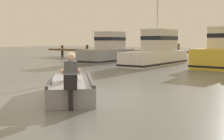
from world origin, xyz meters
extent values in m
plane|color=slate|center=(0.00, 0.00, 0.00)|extent=(120.00, 120.00, 0.00)
cube|color=brown|center=(-8.78, 14.55, 0.69)|extent=(13.23, 1.50, 0.16)
cylinder|color=#4D3924|center=(-14.99, 15.25, 0.54)|extent=(0.24, 0.24, 1.08)
cylinder|color=#4D3924|center=(-11.89, 15.25, 0.56)|extent=(0.24, 0.24, 1.13)
cylinder|color=#4D3924|center=(-8.78, 15.25, 0.59)|extent=(0.24, 0.24, 1.17)
cylinder|color=#4D3924|center=(-5.67, 15.25, 0.64)|extent=(0.24, 0.24, 1.29)
cylinder|color=#4D3924|center=(-2.56, 13.85, 0.65)|extent=(0.24, 0.24, 1.30)
cube|color=gray|center=(0.07, -0.28, 0.22)|extent=(2.88, 3.05, 0.44)
cube|color=gray|center=(-1.08, 1.02, 0.22)|extent=(0.72, 0.70, 0.42)
cube|color=#4D4E51|center=(-0.31, -0.61, 0.47)|extent=(2.08, 2.33, 0.08)
cube|color=#4D4E51|center=(0.45, 0.06, 0.47)|extent=(2.08, 2.33, 0.08)
cube|color=#A0A2A8|center=(0.14, -0.35, 0.40)|extent=(0.94, 0.88, 0.06)
cylinder|color=black|center=(1.17, -1.51, 0.27)|extent=(0.14, 0.14, 0.54)
cube|color=black|center=(1.17, -1.51, 0.62)|extent=(0.37, 0.37, 0.32)
cube|color=#4C4C51|center=(0.17, -0.39, 0.70)|extent=(0.40, 0.39, 0.52)
sphere|color=beige|center=(0.17, -0.39, 1.08)|extent=(0.22, 0.22, 0.22)
cylinder|color=beige|center=(-0.03, -0.50, 0.68)|extent=(0.35, 0.38, 0.23)
cylinder|color=beige|center=(0.30, -0.20, 0.68)|extent=(0.35, 0.38, 0.23)
cube|color=gray|center=(-6.63, 10.95, 0.46)|extent=(1.96, 4.86, 0.91)
cube|color=black|center=(-6.63, 10.95, 0.16)|extent=(2.01, 4.91, 0.10)
cube|color=beige|center=(-6.65, 11.38, 1.49)|extent=(1.45, 2.07, 1.16)
cube|color=black|center=(-6.65, 11.38, 1.64)|extent=(1.49, 2.10, 0.24)
cube|color=white|center=(-6.65, 11.38, 2.11)|extent=(1.53, 2.17, 0.08)
cube|color=white|center=(-2.71, 10.59, 0.43)|extent=(1.80, 6.09, 0.86)
cube|color=black|center=(-2.71, 10.59, 0.15)|extent=(1.84, 6.13, 0.10)
cube|color=beige|center=(-2.70, 11.14, 1.50)|extent=(1.36, 2.57, 1.28)
cube|color=black|center=(-2.70, 11.14, 1.66)|extent=(1.39, 2.60, 0.24)
cube|color=white|center=(-2.70, 11.14, 2.18)|extent=(1.42, 2.70, 0.08)
cylinder|color=silver|center=(-2.70, 10.74, 2.77)|extent=(0.10, 0.10, 3.81)
cube|color=gold|center=(1.18, 11.33, 0.53)|extent=(2.37, 5.18, 1.06)
cube|color=black|center=(1.18, 11.33, 0.19)|extent=(2.41, 5.23, 0.10)
camera|label=1|loc=(5.39, -6.18, 1.48)|focal=47.87mm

